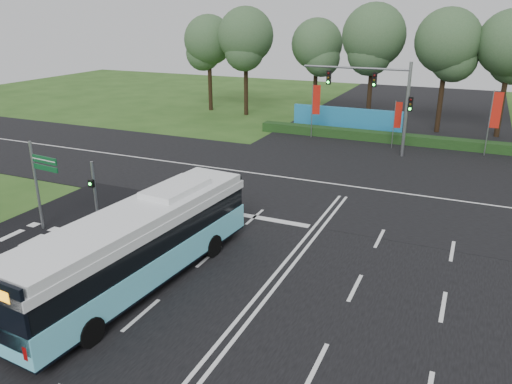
% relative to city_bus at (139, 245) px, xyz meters
% --- Properties ---
extents(ground, '(120.00, 120.00, 0.00)m').
position_rel_city_bus_xyz_m(ground, '(4.62, 3.15, -1.74)').
color(ground, '#2A4E1A').
rests_on(ground, ground).
extents(road_main, '(20.00, 120.00, 0.04)m').
position_rel_city_bus_xyz_m(road_main, '(4.62, 3.15, -1.72)').
color(road_main, black).
rests_on(road_main, ground).
extents(road_cross, '(120.00, 14.00, 0.05)m').
position_rel_city_bus_xyz_m(road_cross, '(4.62, 15.15, -1.72)').
color(road_cross, black).
rests_on(road_cross, ground).
extents(bike_path, '(5.00, 18.00, 0.06)m').
position_rel_city_bus_xyz_m(bike_path, '(-7.88, 0.15, -1.71)').
color(bike_path, black).
rests_on(bike_path, ground).
extents(kerb_strip, '(0.25, 18.00, 0.12)m').
position_rel_city_bus_xyz_m(kerb_strip, '(-5.48, 0.15, -1.68)').
color(kerb_strip, gray).
rests_on(kerb_strip, ground).
extents(city_bus, '(3.48, 12.21, 3.46)m').
position_rel_city_bus_xyz_m(city_bus, '(0.00, 0.00, 0.00)').
color(city_bus, '#6BDEF7').
rests_on(city_bus, ground).
extents(pedestrian_signal, '(0.28, 0.42, 3.41)m').
position_rel_city_bus_xyz_m(pedestrian_signal, '(-5.58, 3.92, 0.12)').
color(pedestrian_signal, gray).
rests_on(pedestrian_signal, ground).
extents(street_sign, '(1.77, 0.28, 4.57)m').
position_rel_city_bus_xyz_m(street_sign, '(-7.46, 2.41, 1.09)').
color(street_sign, gray).
rests_on(street_sign, ground).
extents(banner_flag_left, '(0.66, 0.25, 4.63)m').
position_rel_city_bus_xyz_m(banner_flag_left, '(-1.34, 26.75, 1.28)').
color(banner_flag_left, gray).
rests_on(banner_flag_left, ground).
extents(banner_flag_mid, '(0.56, 0.16, 3.83)m').
position_rel_city_bus_xyz_m(banner_flag_mid, '(5.71, 25.75, 0.78)').
color(banner_flag_mid, gray).
rests_on(banner_flag_mid, ground).
extents(banner_flag_right, '(0.73, 0.08, 4.96)m').
position_rel_city_bus_xyz_m(banner_flag_right, '(12.57, 26.34, 1.48)').
color(banner_flag_right, gray).
rests_on(banner_flag_right, ground).
extents(traffic_light_gantry, '(8.41, 0.28, 7.00)m').
position_rel_city_bus_xyz_m(traffic_light_gantry, '(4.82, 23.65, 2.92)').
color(traffic_light_gantry, gray).
rests_on(traffic_light_gantry, ground).
extents(hedge, '(22.00, 1.20, 0.80)m').
position_rel_city_bus_xyz_m(hedge, '(4.62, 27.65, -1.34)').
color(hedge, '#173513').
rests_on(hedge, ground).
extents(blue_hoarding, '(10.00, 0.30, 2.20)m').
position_rel_city_bus_xyz_m(blue_hoarding, '(0.62, 30.15, -0.64)').
color(blue_hoarding, teal).
rests_on(blue_hoarding, ground).
extents(eucalyptus_row, '(52.80, 8.69, 11.75)m').
position_rel_city_bus_xyz_m(eucalyptus_row, '(8.80, 34.02, 6.33)').
color(eucalyptus_row, black).
rests_on(eucalyptus_row, ground).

